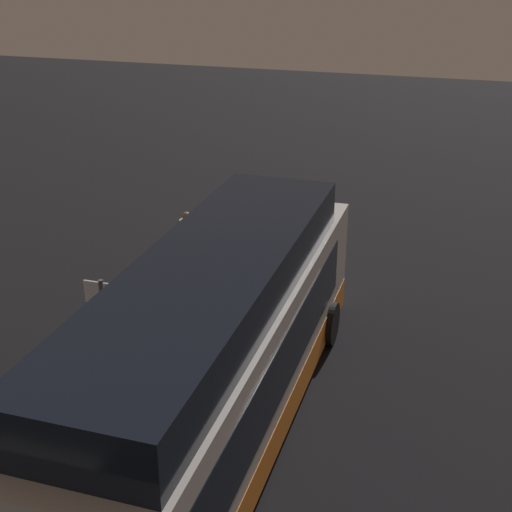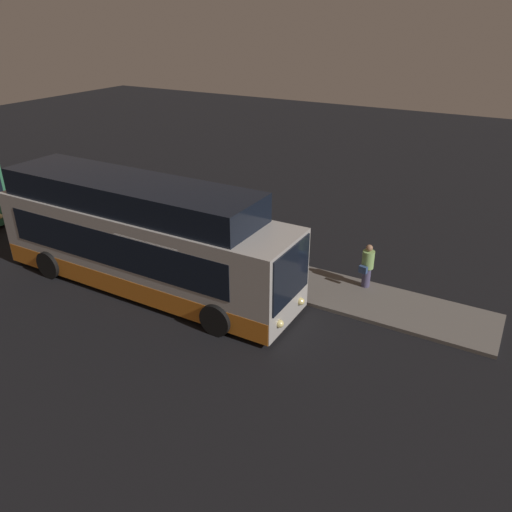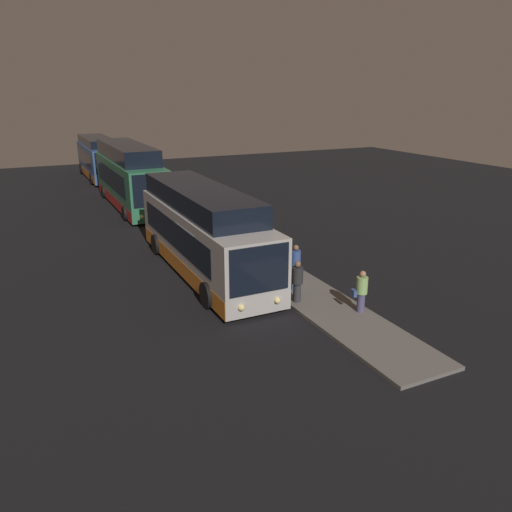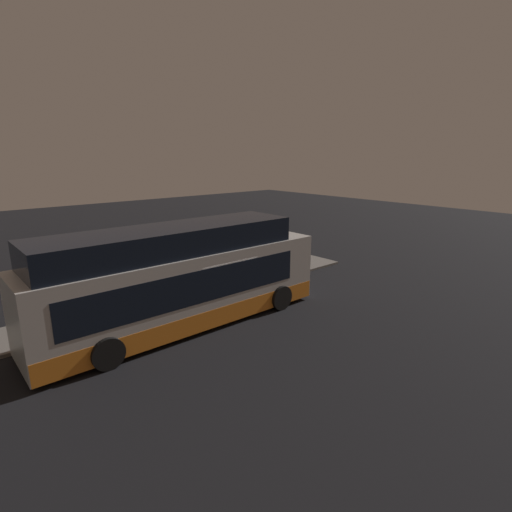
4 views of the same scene
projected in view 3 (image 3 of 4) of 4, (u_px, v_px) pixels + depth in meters
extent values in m
plane|color=black|center=(214.00, 281.00, 21.54)|extent=(80.00, 80.00, 0.00)
cube|color=#605B56|center=(271.00, 270.00, 22.68)|extent=(20.00, 2.42, 0.12)
cube|color=#B2ADA8|center=(204.00, 239.00, 22.17)|extent=(11.14, 2.59, 2.70)
cube|color=orange|center=(205.00, 260.00, 22.48)|extent=(11.08, 2.61, 0.70)
cube|color=black|center=(202.00, 231.00, 22.30)|extent=(9.13, 2.62, 1.19)
cube|color=black|center=(259.00, 270.00, 17.27)|extent=(0.06, 2.28, 1.73)
sphere|color=#F9E58C|center=(277.00, 300.00, 17.95)|extent=(0.24, 0.24, 0.24)
sphere|color=#F9E58C|center=(241.00, 308.00, 17.37)|extent=(0.24, 0.24, 0.24)
cylinder|color=black|center=(269.00, 284.00, 19.79)|extent=(1.02, 0.30, 1.02)
cylinder|color=black|center=(207.00, 295.00, 18.72)|extent=(1.02, 0.30, 1.02)
cylinder|color=black|center=(205.00, 238.00, 25.97)|extent=(1.02, 0.30, 1.02)
cylinder|color=black|center=(157.00, 244.00, 24.91)|extent=(1.02, 0.30, 1.02)
cube|color=black|center=(199.00, 197.00, 21.98)|extent=(9.47, 2.38, 0.93)
cube|color=#2D704C|center=(130.00, 182.00, 34.92)|extent=(11.89, 2.55, 3.07)
cube|color=#B2231E|center=(131.00, 199.00, 35.30)|extent=(11.83, 2.57, 0.70)
cube|color=black|center=(129.00, 176.00, 35.06)|extent=(9.75, 2.58, 1.35)
cube|color=black|center=(151.00, 190.00, 29.68)|extent=(0.06, 2.24, 1.96)
sphere|color=#F9E58C|center=(164.00, 214.00, 30.44)|extent=(0.24, 0.24, 0.24)
sphere|color=#F9E58C|center=(142.00, 217.00, 29.86)|extent=(0.24, 0.24, 0.24)
cylinder|color=black|center=(165.00, 209.00, 32.39)|extent=(0.92, 0.30, 0.92)
cylinder|color=black|center=(125.00, 213.00, 31.33)|extent=(0.92, 0.30, 0.92)
cylinder|color=black|center=(137.00, 189.00, 38.99)|extent=(0.92, 0.30, 0.92)
cylinder|color=black|center=(104.00, 192.00, 37.93)|extent=(0.92, 0.30, 0.92)
cube|color=black|center=(126.00, 152.00, 34.68)|extent=(10.10, 2.34, 1.05)
cube|color=#33518C|center=(99.00, 161.00, 46.26)|extent=(10.06, 2.47, 2.81)
cube|color=orange|center=(100.00, 172.00, 46.60)|extent=(10.01, 2.49, 0.70)
cube|color=black|center=(98.00, 157.00, 46.37)|extent=(8.25, 2.50, 1.24)
cube|color=black|center=(109.00, 163.00, 41.82)|extent=(0.06, 2.17, 1.80)
sphere|color=#F9E58C|center=(118.00, 179.00, 42.52)|extent=(0.24, 0.24, 0.24)
sphere|color=#F9E58C|center=(102.00, 180.00, 41.96)|extent=(0.24, 0.24, 0.24)
cylinder|color=black|center=(121.00, 177.00, 44.18)|extent=(1.08, 0.30, 1.08)
cylinder|color=black|center=(92.00, 179.00, 43.17)|extent=(1.08, 0.30, 1.08)
cylinder|color=black|center=(108.00, 167.00, 49.77)|extent=(1.08, 0.30, 1.08)
cylinder|color=black|center=(82.00, 168.00, 48.75)|extent=(1.08, 0.30, 1.08)
cube|color=black|center=(96.00, 141.00, 46.05)|extent=(8.55, 2.27, 0.71)
cylinder|color=#2D2D33|center=(297.00, 292.00, 19.03)|extent=(0.32, 0.32, 0.74)
cylinder|color=#262628|center=(297.00, 275.00, 18.81)|extent=(0.45, 0.45, 0.65)
sphere|color=brown|center=(298.00, 264.00, 18.66)|extent=(0.24, 0.24, 0.24)
cylinder|color=silver|center=(295.00, 274.00, 20.92)|extent=(0.42, 0.42, 0.75)
cylinder|color=#334C8C|center=(296.00, 258.00, 20.70)|extent=(0.60, 0.60, 0.65)
sphere|color=brown|center=(296.00, 248.00, 20.55)|extent=(0.25, 0.25, 0.25)
cube|color=#334C7F|center=(296.00, 262.00, 21.08)|extent=(0.28, 0.31, 0.24)
cylinder|color=#4C476B|center=(361.00, 302.00, 18.16)|extent=(0.33, 0.33, 0.72)
cylinder|color=#8CB766|center=(362.00, 285.00, 17.94)|extent=(0.47, 0.47, 0.63)
sphere|color=#9E7051|center=(363.00, 274.00, 17.81)|extent=(0.23, 0.23, 0.23)
cube|color=#334C7F|center=(354.00, 293.00, 17.94)|extent=(0.30, 0.18, 0.24)
cube|color=#334C7F|center=(293.00, 281.00, 20.32)|extent=(0.34, 0.24, 0.63)
cylinder|color=black|center=(293.00, 271.00, 20.18)|extent=(0.02, 0.02, 0.24)
cylinder|color=#4C4C51|center=(251.00, 233.00, 23.22)|extent=(0.10, 0.10, 2.77)
cube|color=silver|center=(251.00, 210.00, 22.87)|extent=(0.04, 0.73, 0.45)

